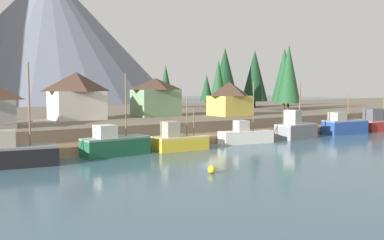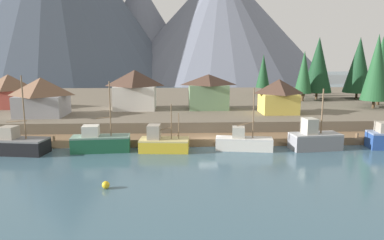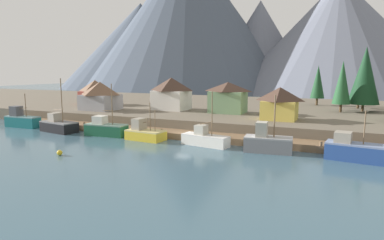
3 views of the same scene
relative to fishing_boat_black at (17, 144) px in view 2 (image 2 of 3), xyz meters
name	(u,v)px [view 2 (image 2 of 3)]	position (x,y,z in m)	size (l,w,h in m)	color
ground_plane	(199,123)	(23.66, 22.25, -1.63)	(400.00, 400.00, 1.00)	#3D5B6B
dock	(207,140)	(23.66, 4.24, -0.63)	(80.00, 4.00, 1.60)	brown
shoreline_bank	(195,105)	(23.66, 34.25, 0.12)	(400.00, 56.00, 2.50)	#665B4C
mountain_east_peak	(140,30)	(1.46, 147.23, 23.54)	(60.22, 60.22, 49.34)	slate
mountain_far_ridge	(220,23)	(41.84, 140.56, 26.53)	(104.19, 104.19, 55.33)	slate
fishing_boat_black	(17,144)	(0.00, 0.00, 0.00)	(7.50, 4.19, 9.50)	black
fishing_boat_green	(100,142)	(9.93, 0.56, 0.07)	(7.27, 3.10, 8.72)	#1E5B3D
fishing_boat_yellow	(163,143)	(17.76, 0.35, -0.07)	(6.30, 3.52, 5.95)	gold
fishing_boat_white	(243,142)	(27.96, 0.48, -0.15)	(7.36, 3.32, 7.91)	silver
fishing_boat_grey	(314,139)	(37.04, 0.34, 0.20)	(6.51, 3.49, 7.74)	gray
house_red	(9,91)	(-10.20, 22.04, 4.45)	(7.37, 5.05, 6.02)	#9E4238
house_green	(208,91)	(25.18, 19.34, 4.48)	(7.09, 5.28, 6.10)	#6B8E66
house_white	(135,89)	(12.35, 19.72, 4.88)	(7.36, 6.38, 6.86)	silver
house_grey	(42,96)	(-1.37, 13.24, 4.43)	(7.40, 6.78, 5.97)	gray
house_yellow	(279,96)	(36.16, 14.14, 4.21)	(5.95, 5.42, 5.56)	gold
conifer_near_left	(318,65)	(49.77, 32.87, 8.71)	(6.04, 6.04, 13.16)	#4C3823
conifer_near_right	(304,72)	(45.65, 29.77, 7.30)	(3.52, 3.52, 10.26)	#4C3823
conifer_mid_left	(263,71)	(40.27, 42.23, 7.01)	(3.30, 3.30, 9.60)	#4C3823
conifer_mid_right	(305,77)	(49.11, 38.85, 5.82)	(2.93, 2.93, 7.50)	#4C3823
conifer_back_left	(359,65)	(58.89, 33.45, 8.63)	(6.09, 6.09, 13.17)	#4C3823
conifer_back_right	(377,67)	(54.71, 18.84, 8.60)	(4.79, 4.79, 13.03)	#4C3823
conifer_centre	(381,66)	(57.98, 23.21, 8.64)	(5.15, 5.15, 12.87)	#4C3823
channel_buoy	(106,185)	(13.07, -12.58, -0.78)	(0.70, 0.70, 0.70)	gold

